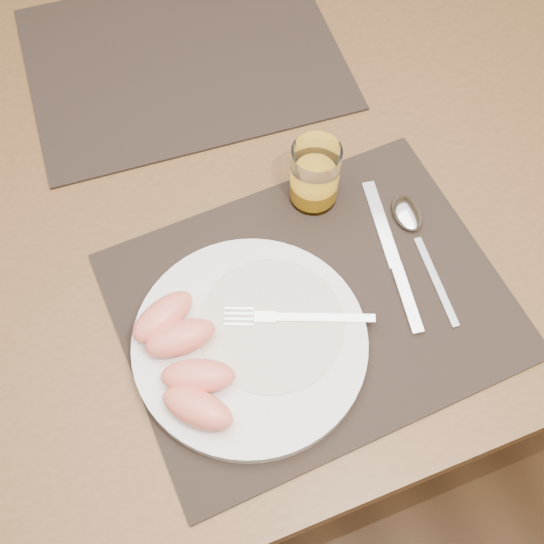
{
  "coord_description": "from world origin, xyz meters",
  "views": [
    {
      "loc": [
        -0.16,
        -0.53,
        1.49
      ],
      "look_at": [
        -0.02,
        -0.17,
        0.77
      ],
      "focal_mm": 45.0,
      "sensor_mm": 36.0,
      "label": 1
    }
  ],
  "objects": [
    {
      "name": "plate",
      "position": [
        -0.07,
        -0.24,
        0.76
      ],
      "size": [
        0.27,
        0.27,
        0.02
      ],
      "primitive_type": "cylinder",
      "color": "white",
      "rests_on": "placemat_near"
    },
    {
      "name": "knife",
      "position": [
        0.13,
        -0.21,
        0.76
      ],
      "size": [
        0.05,
        0.22,
        0.01
      ],
      "color": "silver",
      "rests_on": "placemat_near"
    },
    {
      "name": "fork",
      "position": [
        -0.03,
        -0.23,
        0.77
      ],
      "size": [
        0.17,
        0.08,
        0.0
      ],
      "color": "silver",
      "rests_on": "plate"
    },
    {
      "name": "table",
      "position": [
        0.0,
        0.0,
        0.67
      ],
      "size": [
        1.4,
        0.9,
        0.75
      ],
      "color": "brown",
      "rests_on": "ground"
    },
    {
      "name": "placemat_near",
      "position": [
        0.01,
        -0.22,
        0.75
      ],
      "size": [
        0.47,
        0.37,
        0.0
      ],
      "primitive_type": "cube",
      "rotation": [
        0.0,
        0.0,
        0.05
      ],
      "color": "black",
      "rests_on": "table"
    },
    {
      "name": "ground",
      "position": [
        0.0,
        0.0,
        0.0
      ],
      "size": [
        5.0,
        5.0,
        0.0
      ],
      "primitive_type": "plane",
      "color": "brown",
      "rests_on": "ground"
    },
    {
      "name": "plate_dressing",
      "position": [
        -0.04,
        -0.23,
        0.77
      ],
      "size": [
        0.17,
        0.17,
        0.0
      ],
      "color": "white",
      "rests_on": "plate"
    },
    {
      "name": "spoon",
      "position": [
        0.17,
        -0.16,
        0.76
      ],
      "size": [
        0.04,
        0.19,
        0.01
      ],
      "color": "silver",
      "rests_on": "placemat_near"
    },
    {
      "name": "placemat_far",
      "position": [
        -0.01,
        0.22,
        0.75
      ],
      "size": [
        0.47,
        0.38,
        0.0
      ],
      "primitive_type": "cube",
      "rotation": [
        0.0,
        0.0,
        -0.07
      ],
      "color": "black",
      "rests_on": "table"
    },
    {
      "name": "juice_glass",
      "position": [
        0.08,
        -0.08,
        0.8
      ],
      "size": [
        0.06,
        0.06,
        0.09
      ],
      "color": "white",
      "rests_on": "placemat_near"
    },
    {
      "name": "grapefruit_wedges",
      "position": [
        -0.15,
        -0.24,
        0.79
      ],
      "size": [
        0.1,
        0.19,
        0.03
      ],
      "color": "#FF8468",
      "rests_on": "plate"
    }
  ]
}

